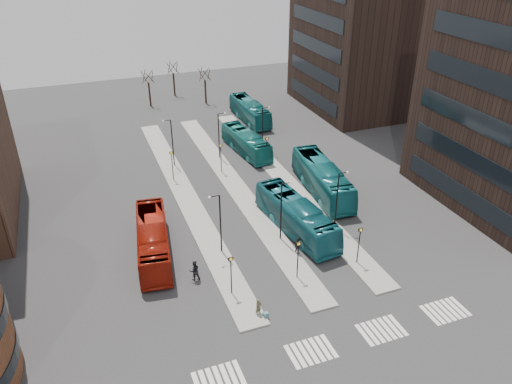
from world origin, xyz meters
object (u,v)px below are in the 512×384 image
object	(u,v)px
teal_bus_a	(296,216)
commuter_b	(298,246)
commuter_c	(304,230)
teal_bus_b	(246,142)
red_bus	(153,240)
suitcase	(266,315)
traveller	(258,307)
teal_bus_c	(322,178)
teal_bus_d	(250,111)
commuter_a	(194,271)

from	to	relation	value
teal_bus_a	commuter_b	size ratio (longest dim) A/B	6.62
commuter_c	teal_bus_a	bearing A→B (deg)	-177.31
teal_bus_b	teal_bus_a	bearing A→B (deg)	-101.75
red_bus	suitcase	bearing A→B (deg)	-52.33
traveller	commuter_b	xyz separation A→B (m)	(6.34, 6.29, 0.15)
red_bus	commuter_c	world-z (taller)	red_bus
teal_bus_b	commuter_b	distance (m)	23.56
teal_bus_b	red_bus	bearing A→B (deg)	-136.96
teal_bus_a	commuter_b	xyz separation A→B (m)	(-1.53, -3.75, -0.78)
teal_bus_b	commuter_c	bearing A→B (deg)	-100.87
teal_bus_b	suitcase	bearing A→B (deg)	-113.57
traveller	teal_bus_a	bearing A→B (deg)	28.05
teal_bus_c	commuter_b	world-z (taller)	teal_bus_c
teal_bus_c	traveller	xyz separation A→B (m)	(-14.00, -16.24, -1.01)
traveller	commuter_c	xyz separation A→B (m)	(8.06, 8.61, 0.10)
teal_bus_d	commuter_b	distance (m)	35.27
teal_bus_d	commuter_a	world-z (taller)	teal_bus_d
teal_bus_b	traveller	xyz separation A→B (m)	(-9.67, -29.61, -0.71)
teal_bus_c	commuter_a	distance (m)	20.31
teal_bus_b	commuter_a	bearing A→B (deg)	-125.86
commuter_b	commuter_c	size ratio (longest dim) A/B	1.06
suitcase	teal_bus_b	bearing A→B (deg)	67.51
teal_bus_c	commuter_a	world-z (taller)	teal_bus_c
red_bus	teal_bus_b	xyz separation A→B (m)	(15.84, 18.57, -0.13)
teal_bus_d	commuter_c	world-z (taller)	teal_bus_d
red_bus	teal_bus_d	world-z (taller)	red_bus
red_bus	teal_bus_a	world-z (taller)	teal_bus_a
red_bus	teal_bus_b	distance (m)	24.40
teal_bus_d	commuter_b	xyz separation A→B (m)	(-7.92, -34.36, -0.66)
red_bus	teal_bus_c	xyz separation A→B (m)	(20.17, 5.19, 0.17)
red_bus	commuter_a	distance (m)	5.65
teal_bus_b	traveller	world-z (taller)	teal_bus_b
teal_bus_a	teal_bus_b	world-z (taller)	teal_bus_a
teal_bus_c	commuter_b	bearing A→B (deg)	-121.57
traveller	commuter_b	world-z (taller)	commuter_b
suitcase	teal_bus_a	distance (m)	13.01
suitcase	teal_bus_d	size ratio (longest dim) A/B	0.04
suitcase	teal_bus_b	xyz separation A→B (m)	(9.26, 30.13, 1.23)
red_bus	commuter_b	world-z (taller)	red_bus
commuter_c	teal_bus_b	bearing A→B (deg)	170.65
suitcase	teal_bus_a	world-z (taller)	teal_bus_a
commuter_c	suitcase	bearing A→B (deg)	-44.93
suitcase	teal_bus_a	xyz separation A→B (m)	(7.46, 10.56, 1.45)
teal_bus_b	commuter_a	xyz separation A→B (m)	(-13.24, -23.53, -0.54)
traveller	commuter_b	distance (m)	8.93
red_bus	commuter_a	bearing A→B (deg)	-54.35
suitcase	traveller	bearing A→B (deg)	123.01
red_bus	teal_bus_d	bearing A→B (deg)	63.42
suitcase	commuter_c	bearing A→B (deg)	44.63
suitcase	commuter_b	size ratio (longest dim) A/B	0.27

